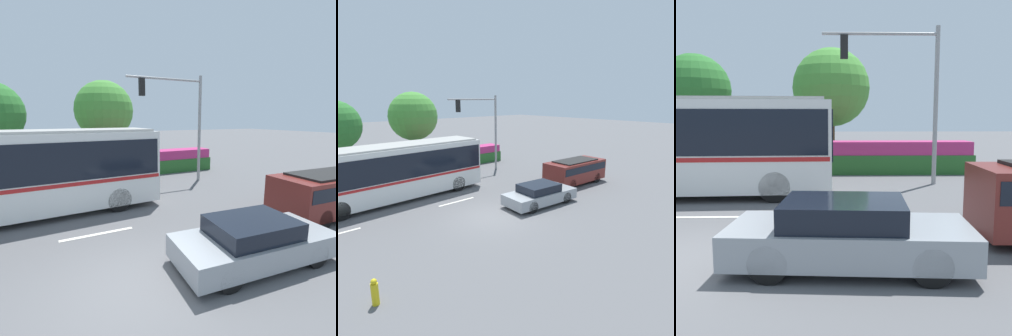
{
  "view_description": "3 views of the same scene",
  "coord_description": "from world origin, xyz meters",
  "views": [
    {
      "loc": [
        -1.57,
        -5.09,
        3.8
      ],
      "look_at": [
        3.71,
        5.73,
        1.47
      ],
      "focal_mm": 27.41,
      "sensor_mm": 36.0,
      "label": 1
    },
    {
      "loc": [
        -9.17,
        -11.55,
        6.04
      ],
      "look_at": [
        3.23,
        2.54,
        1.65
      ],
      "focal_mm": 32.02,
      "sensor_mm": 36.0,
      "label": 2
    },
    {
      "loc": [
        3.01,
        -7.08,
        2.68
      ],
      "look_at": [
        3.31,
        5.47,
        1.04
      ],
      "focal_mm": 40.67,
      "sensor_mm": 36.0,
      "label": 3
    }
  ],
  "objects": [
    {
      "name": "fire_hydrant",
      "position": [
        -6.94,
        -3.1,
        0.41
      ],
      "size": [
        0.22,
        0.22,
        0.86
      ],
      "color": "gold",
      "rests_on": "ground"
    },
    {
      "name": "traffic_light_pole",
      "position": [
        5.92,
        8.22,
        4.12
      ],
      "size": [
        4.62,
        0.24,
        6.26
      ],
      "rotation": [
        0.0,
        0.0,
        3.14
      ],
      "color": "gray",
      "rests_on": "ground"
    },
    {
      "name": "ground_plane",
      "position": [
        0.0,
        0.0,
        0.0
      ],
      "size": [
        140.0,
        140.0,
        0.0
      ],
      "primitive_type": "plane",
      "color": "#5B5B5E"
    },
    {
      "name": "suv_left_lane",
      "position": [
        8.48,
        0.95,
        1.0
      ],
      "size": [
        4.75,
        2.19,
        1.71
      ],
      "rotation": [
        0.0,
        0.0,
        -0.04
      ],
      "color": "maroon",
      "rests_on": "ground"
    },
    {
      "name": "sedan_foreground",
      "position": [
        3.25,
        -0.4,
        0.6
      ],
      "size": [
        4.47,
        2.13,
        1.23
      ],
      "rotation": [
        0.0,
        0.0,
        -0.07
      ],
      "color": "gray",
      "rests_on": "ground"
    },
    {
      "name": "street_tree_centre",
      "position": [
        2.81,
        14.99,
        4.39
      ],
      "size": [
        4.42,
        4.42,
        6.62
      ],
      "color": "brown",
      "rests_on": "ground"
    },
    {
      "name": "city_bus",
      "position": [
        -2.84,
        5.85,
        1.91
      ],
      "size": [
        11.57,
        3.03,
        3.37
      ],
      "rotation": [
        0.0,
        0.0,
        0.05
      ],
      "color": "silver",
      "rests_on": "ground"
    },
    {
      "name": "flowering_hedge",
      "position": [
        4.85,
        11.43,
        0.77
      ],
      "size": [
        9.69,
        1.49,
        1.56
      ],
      "color": "#286028",
      "rests_on": "ground"
    },
    {
      "name": "lane_stripe_mid",
      "position": [
        -0.19,
        3.1,
        0.01
      ],
      "size": [
        2.4,
        0.16,
        0.01
      ],
      "primitive_type": "cube",
      "color": "silver",
      "rests_on": "ground"
    }
  ]
}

